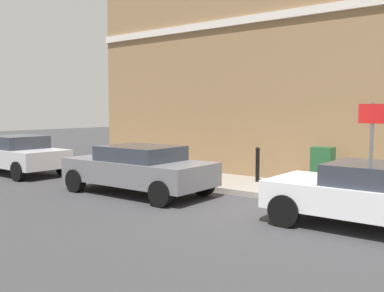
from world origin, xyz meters
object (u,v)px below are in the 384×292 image
bollard_far_kerb (185,163)px  street_sign (372,138)px  car_silver (16,154)px  car_white (381,195)px  utility_cabinet (322,170)px  bollard_near_cabinet (258,163)px  car_grey (139,168)px

bollard_far_kerb → street_sign: size_ratio=0.45×
car_silver → bollard_far_kerb: 6.60m
car_white → utility_cabinet: size_ratio=3.66×
car_white → utility_cabinet: bearing=-51.1°
bollard_near_cabinet → street_sign: 3.83m
car_white → utility_cabinet: 3.42m
bollard_far_kerb → street_sign: bearing=-88.1°
car_silver → bollard_near_cabinet: car_silver is taller
street_sign → car_grey: bearing=108.5°
car_grey → street_sign: (1.85, -5.53, 0.95)m
car_grey → bollard_far_kerb: (1.68, -0.27, -0.00)m
car_grey → utility_cabinet: 4.94m
car_grey → utility_cabinet: car_grey is taller
bollard_near_cabinet → bollard_far_kerb: (-1.30, 1.72, 0.00)m
car_white → bollard_near_cabinet: 5.01m
utility_cabinet → car_grey: bearing=125.6°
bollard_far_kerb → car_grey: bearing=170.8°
car_grey → street_sign: size_ratio=1.86×
car_silver → bollard_near_cabinet: (2.99, -8.10, -0.01)m
car_white → bollard_far_kerb: bearing=-14.1°
car_grey → bollard_far_kerb: car_grey is taller
car_white → street_sign: street_sign is taller
car_white → car_grey: (-0.23, 6.18, 0.03)m
car_white → car_grey: car_grey is taller
utility_cabinet → car_silver: bearing=105.9°
car_silver → bollard_near_cabinet: bearing=-158.6°
utility_cabinet → street_sign: 2.07m
utility_cabinet → bollard_far_kerb: bearing=107.7°
car_grey → bollard_near_cabinet: car_grey is taller
car_grey → car_silver: 6.10m
car_white → bollard_near_cabinet: size_ratio=4.05×
car_silver → bollard_far_kerb: size_ratio=4.16×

